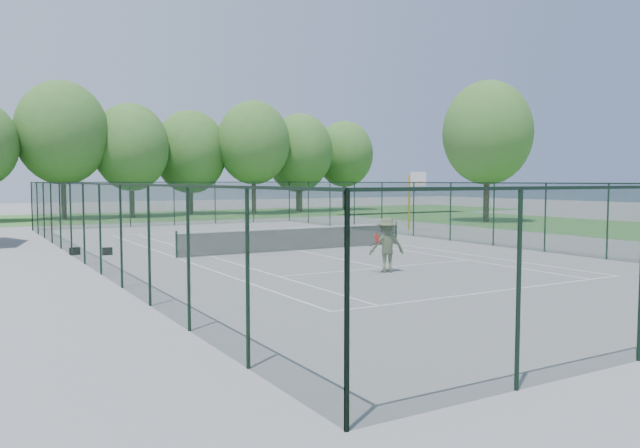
{
  "coord_description": "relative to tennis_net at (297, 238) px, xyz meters",
  "views": [
    {
      "loc": [
        -13.1,
        -24.33,
        3.11
      ],
      "look_at": [
        0.0,
        -2.0,
        1.3
      ],
      "focal_mm": 35.0,
      "sensor_mm": 36.0,
      "label": 1
    }
  ],
  "objects": [
    {
      "name": "ground",
      "position": [
        0.0,
        0.0,
        -0.58
      ],
      "size": [
        140.0,
        140.0,
        0.0
      ],
      "primitive_type": "plane",
      "color": "gray",
      "rests_on": "ground"
    },
    {
      "name": "grass_far",
      "position": [
        0.0,
        30.0,
        -0.57
      ],
      "size": [
        80.0,
        16.0,
        0.01
      ],
      "primitive_type": "cube",
      "color": "#407A33",
      "rests_on": "ground"
    },
    {
      "name": "grass_side",
      "position": [
        24.0,
        4.0,
        -0.57
      ],
      "size": [
        14.0,
        40.0,
        0.01
      ],
      "primitive_type": "cube",
      "color": "#407A33",
      "rests_on": "ground"
    },
    {
      "name": "court_lines",
      "position": [
        0.0,
        0.0,
        -0.57
      ],
      "size": [
        11.05,
        23.85,
        0.01
      ],
      "color": "white",
      "rests_on": "ground"
    },
    {
      "name": "tennis_net",
      "position": [
        0.0,
        0.0,
        0.0
      ],
      "size": [
        11.08,
        0.08,
        1.1
      ],
      "color": "black",
      "rests_on": "ground"
    },
    {
      "name": "fence_enclosure",
      "position": [
        0.0,
        0.0,
        0.98
      ],
      "size": [
        18.05,
        36.05,
        3.02
      ],
      "color": "#1C3823",
      "rests_on": "ground"
    },
    {
      "name": "tree_line_far",
      "position": [
        0.0,
        30.0,
        5.42
      ],
      "size": [
        39.4,
        6.4,
        9.7
      ],
      "color": "#3E281C",
      "rests_on": "ground"
    },
    {
      "name": "basketball_goal",
      "position": [
        11.68,
        6.3,
        1.99
      ],
      "size": [
        1.2,
        1.43,
        3.65
      ],
      "color": "#CA9C07",
      "rests_on": "ground"
    },
    {
      "name": "tree_side",
      "position": [
        21.55,
        9.9,
        6.1
      ],
      "size": [
        6.69,
        6.69,
        10.59
      ],
      "color": "#3E281C",
      "rests_on": "ground"
    },
    {
      "name": "sports_bag_a",
      "position": [
        -8.84,
        3.27,
        -0.42
      ],
      "size": [
        0.43,
        0.32,
        0.31
      ],
      "primitive_type": "cube",
      "rotation": [
        0.0,
        0.0,
        0.25
      ],
      "color": "black",
      "rests_on": "ground"
    },
    {
      "name": "sports_bag_b",
      "position": [
        -7.67,
        2.52,
        -0.42
      ],
      "size": [
        0.44,
        0.3,
        0.31
      ],
      "primitive_type": "cube",
      "rotation": [
        0.0,
        0.0,
        -0.14
      ],
      "color": "black",
      "rests_on": "ground"
    },
    {
      "name": "tennis_player",
      "position": [
        -0.52,
        -7.36,
        0.36
      ],
      "size": [
        1.84,
        1.04,
        1.86
      ],
      "color": "#52593D",
      "rests_on": "ground"
    }
  ]
}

